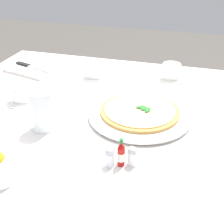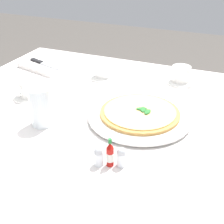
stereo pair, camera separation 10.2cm
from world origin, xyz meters
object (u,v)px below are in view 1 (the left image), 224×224
coffee_cup_near_left (95,71)px  dinner_knife (31,67)px  pizza_plate (140,114)px  coffee_cup_back_corner (171,72)px  pizza (140,111)px  pepper_shaker (110,158)px  salt_shaker (132,157)px  hot_sauce_bottle (121,154)px  napkin_folded (31,69)px  coffee_cup_near_right (22,93)px  water_glass_far_right (42,113)px

coffee_cup_near_left → dinner_knife: size_ratio=0.68×
pizza_plate → coffee_cup_back_corner: bearing=79.9°
pizza → coffee_cup_near_left: size_ratio=2.01×
pizza_plate → pizza: (0.00, 0.00, 0.01)m
pepper_shaker → pizza_plate: bearing=84.7°
salt_shaker → hot_sauce_bottle: bearing=-160.3°
pizza → napkin_folded: pizza is taller
coffee_cup_near_right → coffee_cup_back_corner: (0.50, 0.36, 0.00)m
napkin_folded → dinner_knife: 0.01m
water_glass_far_right → pepper_shaker: bearing=-25.1°
coffee_cup_back_corner → water_glass_far_right: bearing=-124.1°
pepper_shaker → coffee_cup_back_corner: bearing=81.9°
water_glass_far_right → hot_sauce_bottle: (0.28, -0.11, -0.02)m
coffee_cup_back_corner → napkin_folded: coffee_cup_back_corner is taller
pizza → coffee_cup_near_right: 0.44m
pizza → hot_sauce_bottle: bearing=-89.4°
pizza_plate → coffee_cup_near_left: (-0.25, 0.28, 0.02)m
coffee_cup_near_right → napkin_folded: coffee_cup_near_right is taller
napkin_folded → salt_shaker: (0.58, -0.51, 0.02)m
coffee_cup_near_right → pepper_shaker: bearing=-32.9°
pizza → dinner_knife: (-0.55, 0.27, -0.00)m
pizza → salt_shaker: salt_shaker is taller
pizza_plate → water_glass_far_right: water_glass_far_right is taller
water_glass_far_right → pepper_shaker: 0.28m
salt_shaker → pepper_shaker: same height
water_glass_far_right → hot_sauce_bottle: size_ratio=1.53×
water_glass_far_right → salt_shaker: size_ratio=2.26×
coffee_cup_near_right → pepper_shaker: size_ratio=2.35×
coffee_cup_back_corner → hot_sauce_bottle: hot_sauce_bottle is taller
pizza_plate → coffee_cup_near_left: bearing=132.4°
water_glass_far_right → napkin_folded: 0.50m
napkin_folded → salt_shaker: bearing=-27.6°
coffee_cup_near_left → hot_sauce_bottle: size_ratio=1.57×
pizza → coffee_cup_back_corner: 0.36m
napkin_folded → salt_shaker: salt_shaker is taller
water_glass_far_right → napkin_folded: water_glass_far_right is taller
coffee_cup_near_right → salt_shaker: size_ratio=2.35×
pizza_plate → pepper_shaker: (-0.03, -0.27, 0.01)m
hot_sauce_bottle → pepper_shaker: bearing=-160.3°
coffee_cup_back_corner → salt_shaker: coffee_cup_back_corner is taller
pepper_shaker → salt_shaker: bearing=19.7°
dinner_knife → pizza: bearing=-8.8°
coffee_cup_near_left → napkin_folded: 0.30m
water_glass_far_right → dinner_knife: water_glass_far_right is taller
coffee_cup_near_right → water_glass_far_right: 0.22m
coffee_cup_near_right → hot_sauce_bottle: 0.51m
coffee_cup_back_corner → napkin_folded: bearing=-172.0°
coffee_cup_near_right → hot_sauce_bottle: size_ratio=1.59×
salt_shaker → pizza: bearing=97.1°
coffee_cup_back_corner → water_glass_far_right: size_ratio=1.02×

